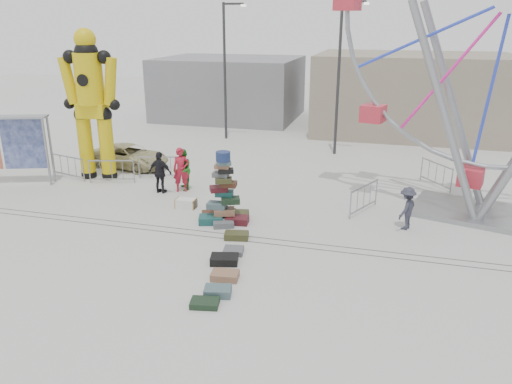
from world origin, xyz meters
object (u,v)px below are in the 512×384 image
(barricade_dummy_b, at_px, (112,171))
(pedestrian_red, at_px, (181,170))
(parked_suv, at_px, (129,156))
(lamp_post_right, at_px, (341,71))
(lamp_post_left, at_px, (226,65))
(suitcase_tower, at_px, (224,202))
(ferris_wheel, at_px, (508,30))
(pedestrian_grey, at_px, (407,208))
(barricade_dummy_a, at_px, (68,167))
(barricade_wheel_front, at_px, (364,198))
(pedestrian_black, at_px, (160,173))
(barricade_wheel_back, at_px, (436,174))
(barricade_dummy_c, at_px, (160,167))
(steamer_trunk, at_px, (186,203))
(crash_test_dummy, at_px, (91,100))
(pedestrian_green, at_px, (183,170))

(barricade_dummy_b, height_order, pedestrian_red, pedestrian_red)
(parked_suv, bearing_deg, lamp_post_right, -49.82)
(pedestrian_red, bearing_deg, lamp_post_left, 71.02)
(lamp_post_left, bearing_deg, suitcase_tower, -72.17)
(barricade_dummy_b, bearing_deg, ferris_wheel, -16.16)
(pedestrian_red, relative_size, pedestrian_grey, 1.24)
(barricade_dummy_a, bearing_deg, barricade_wheel_front, 11.71)
(suitcase_tower, height_order, barricade_dummy_a, suitcase_tower)
(barricade_wheel_front, relative_size, pedestrian_black, 1.11)
(lamp_post_left, distance_m, barricade_wheel_back, 14.16)
(barricade_dummy_c, bearing_deg, steamer_trunk, -63.92)
(pedestrian_grey, bearing_deg, parked_suv, -83.81)
(barricade_dummy_b, height_order, barricade_wheel_front, same)
(barricade_wheel_front, distance_m, pedestrian_black, 8.51)
(ferris_wheel, bearing_deg, pedestrian_red, -163.05)
(crash_test_dummy, bearing_deg, pedestrian_green, -14.09)
(steamer_trunk, bearing_deg, barricade_wheel_back, 28.52)
(suitcase_tower, xyz_separation_m, parked_suv, (-6.89, 5.54, -0.17))
(pedestrian_green, relative_size, pedestrian_grey, 1.16)
(lamp_post_left, xyz_separation_m, barricade_dummy_b, (-2.22, -9.91, -3.93))
(crash_test_dummy, height_order, barricade_dummy_b, crash_test_dummy)
(barricade_wheel_back, bearing_deg, pedestrian_grey, -49.40)
(barricade_dummy_a, xyz_separation_m, pedestrian_grey, (15.12, -2.06, 0.22))
(barricade_wheel_front, bearing_deg, pedestrian_red, 112.03)
(parked_suv, bearing_deg, suitcase_tower, -117.45)
(parked_suv, bearing_deg, barricade_dummy_a, 155.25)
(lamp_post_right, distance_m, barricade_dummy_c, 10.75)
(crash_test_dummy, height_order, pedestrian_black, crash_test_dummy)
(suitcase_tower, height_order, pedestrian_red, suitcase_tower)
(barricade_dummy_c, distance_m, barricade_wheel_back, 12.49)
(steamer_trunk, distance_m, barricade_dummy_a, 7.14)
(barricade_wheel_back, distance_m, pedestrian_grey, 5.49)
(barricade_dummy_a, height_order, barricade_dummy_b, same)
(barricade_dummy_a, height_order, pedestrian_green, pedestrian_green)
(barricade_dummy_c, distance_m, pedestrian_grey, 11.41)
(barricade_dummy_b, relative_size, pedestrian_red, 1.04)
(barricade_dummy_a, relative_size, barricade_wheel_back, 1.00)
(suitcase_tower, xyz_separation_m, crash_test_dummy, (-7.39, 3.53, 2.91))
(crash_test_dummy, distance_m, barricade_wheel_back, 15.71)
(pedestrian_grey, bearing_deg, pedestrian_green, -76.81)
(barricade_dummy_a, bearing_deg, barricade_wheel_back, 26.17)
(suitcase_tower, height_order, ferris_wheel, ferris_wheel)
(barricade_wheel_back, bearing_deg, lamp_post_right, -168.29)
(lamp_post_right, xyz_separation_m, suitcase_tower, (-2.85, -10.90, -3.74))
(steamer_trunk, xyz_separation_m, barricade_dummy_c, (-2.64, 3.25, 0.37))
(suitcase_tower, xyz_separation_m, ferris_wheel, (9.16, 3.06, 5.96))
(lamp_post_left, xyz_separation_m, crash_test_dummy, (-3.24, -9.36, -0.83))
(lamp_post_right, distance_m, barricade_wheel_back, 7.77)
(crash_test_dummy, bearing_deg, barricade_wheel_front, -12.48)
(steamer_trunk, relative_size, barricade_dummy_b, 0.40)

